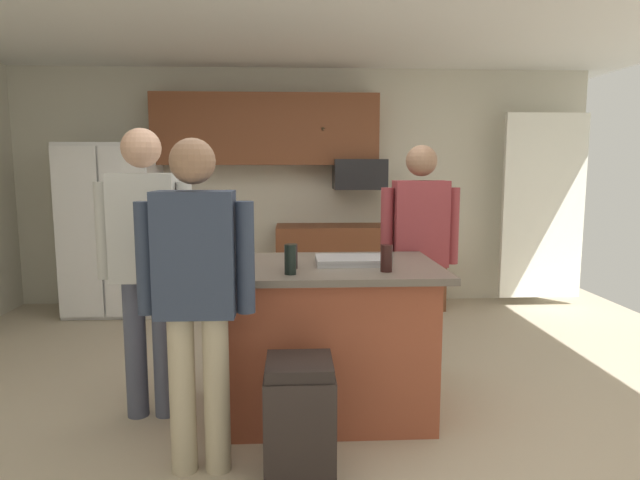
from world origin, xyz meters
The scene contains 17 objects.
floor centered at (0.00, 0.00, 0.00)m, with size 7.04×7.04×0.00m, color #B7A88E.
back_wall centered at (0.00, 2.80, 1.30)m, with size 6.40×0.10×2.60m, color beige.
french_door_window_panel centered at (2.60, 2.40, 1.10)m, with size 0.90×0.06×2.00m, color white.
cabinet_run_upper centered at (-0.40, 2.60, 1.93)m, with size 2.40×0.38×0.75m.
cabinet_run_lower centered at (0.60, 2.48, 0.45)m, with size 1.80×0.63×0.90m.
refrigerator centered at (-2.00, 2.38, 0.88)m, with size 0.91×0.76×1.77m.
microwave_over_range centered at (0.60, 2.50, 1.45)m, with size 0.56×0.40×0.32m, color black.
kitchen_island centered at (0.06, -0.11, 0.48)m, with size 1.42×0.95×0.94m.
person_guest_by_door centered at (-0.60, -0.76, 0.96)m, with size 0.57×0.22×1.67m.
person_guest_left centered at (-1.01, -0.12, 1.02)m, with size 0.57×0.23×1.76m.
person_host_foreground centered at (0.79, 0.48, 0.97)m, with size 0.57×0.22×1.69m.
glass_stout_tall centered at (0.40, -0.36, 1.02)m, with size 0.07×0.07×0.15m.
mug_ceramic_white centered at (-0.45, -0.23, 0.99)m, with size 0.13×0.09×0.10m.
tumbler_amber centered at (-0.14, -0.41, 1.02)m, with size 0.07×0.07×0.17m.
glass_pilsner centered at (-0.13, -0.24, 1.01)m, with size 0.07×0.07×0.15m.
serving_tray centered at (0.24, -0.10, 0.96)m, with size 0.44×0.30×0.04m.
trash_bin centered at (-0.10, -0.86, 0.30)m, with size 0.34×0.34×0.61m.
Camera 1 is at (-0.13, -3.38, 1.53)m, focal length 30.61 mm.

